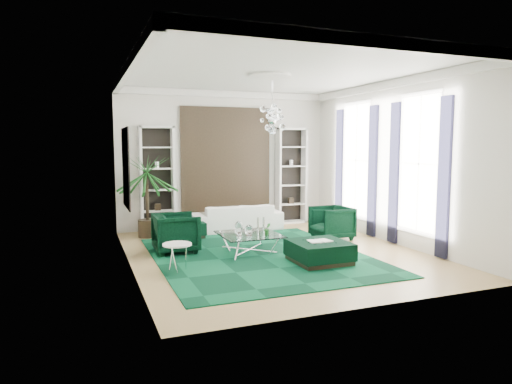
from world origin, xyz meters
name	(u,v)px	position (x,y,z in m)	size (l,w,h in m)	color
floor	(275,253)	(0.00, 0.00, -0.01)	(6.00, 7.00, 0.02)	tan
ceiling	(276,72)	(0.00, 0.00, 3.81)	(6.00, 7.00, 0.02)	white
wall_back	(226,159)	(0.00, 3.51, 1.90)	(6.00, 0.02, 3.80)	silver
wall_front	(376,175)	(0.00, -3.51, 1.90)	(6.00, 0.02, 3.80)	silver
wall_left	(127,167)	(-3.01, 0.00, 1.90)	(0.02, 7.00, 3.80)	silver
wall_right	(393,162)	(3.01, 0.00, 1.90)	(0.02, 7.00, 3.80)	silver
crown_molding	(276,77)	(0.00, 0.00, 3.70)	(6.00, 7.00, 0.18)	white
ceiling_medallion	(270,76)	(0.00, 0.30, 3.77)	(0.90, 0.90, 0.05)	white
tapestry	(226,159)	(0.00, 3.46, 1.90)	(2.50, 0.06, 2.80)	black
shelving_left	(157,179)	(-1.95, 3.31, 1.40)	(0.90, 0.38, 2.80)	white
shelving_right	(291,176)	(1.95, 3.31, 1.40)	(0.90, 0.38, 2.80)	white
painting	(127,168)	(-2.97, 0.60, 1.85)	(0.04, 1.30, 1.60)	black
window_near	(419,164)	(2.99, -0.90, 1.90)	(0.03, 1.10, 2.90)	white
curtain_near_a	(444,178)	(2.96, -1.68, 1.65)	(0.07, 0.30, 3.25)	black
curtain_near_b	(394,173)	(2.96, -0.12, 1.65)	(0.07, 0.30, 3.25)	black
window_far	(356,160)	(2.99, 1.50, 1.90)	(0.03, 1.10, 2.90)	white
curtain_far_a	(373,171)	(2.96, 0.72, 1.65)	(0.07, 0.30, 3.25)	black
curtain_far_b	(339,168)	(2.96, 2.28, 1.65)	(0.07, 0.30, 3.25)	black
rug	(259,256)	(-0.42, -0.16, 0.01)	(4.20, 5.00, 0.02)	#03301B
sofa	(236,217)	(0.05, 2.74, 0.35)	(2.42, 0.95, 0.71)	white
armchair_left	(176,233)	(-1.96, 0.82, 0.42)	(0.90, 0.93, 0.85)	black
armchair_right	(332,223)	(1.87, 0.83, 0.41)	(0.87, 0.89, 0.81)	black
coffee_table	(249,244)	(-0.52, 0.16, 0.21)	(1.23, 1.23, 0.42)	white
ottoman_side	(185,230)	(-1.43, 2.33, 0.20)	(0.89, 0.89, 0.39)	black
ottoman_front	(319,252)	(0.48, -1.07, 0.21)	(1.07, 1.07, 0.43)	black
book	(319,241)	(0.48, -1.07, 0.44)	(0.45, 0.30, 0.03)	white
side_table	(177,258)	(-2.24, -0.69, 0.25)	(0.53, 0.53, 0.51)	white
palm	(147,185)	(-2.30, 2.71, 1.32)	(1.65, 1.65, 2.64)	#195C1E
chandelier	(272,120)	(0.16, 0.56, 2.85)	(0.79, 0.79, 0.71)	white
table_plant	(267,229)	(-0.22, -0.10, 0.55)	(0.15, 0.12, 0.26)	#195C1E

